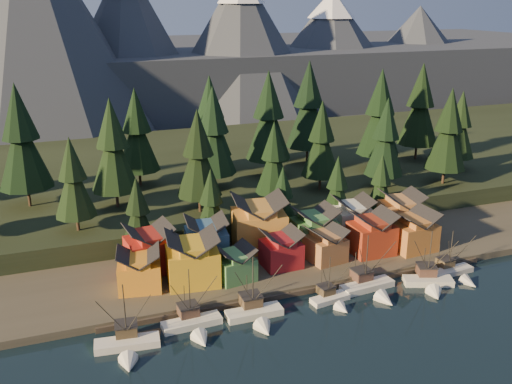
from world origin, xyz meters
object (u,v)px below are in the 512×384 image
object	(u,v)px
boat_6	(455,268)
boat_5	(431,275)
house_back_1	(206,238)
boat_0	(127,338)
boat_4	(372,281)
boat_2	(256,307)
boat_3	(333,294)
house_back_0	(150,247)
house_front_0	(139,268)
house_front_1	(192,257)
boat_1	(194,318)

from	to	relation	value
boat_6	boat_5	bearing A→B (deg)	-169.44
boat_6	house_back_1	world-z (taller)	house_back_1
boat_0	house_back_1	bearing A→B (deg)	57.44
boat_6	boat_4	bearing A→B (deg)	175.28
boat_2	boat_3	distance (m)	15.35
boat_3	boat_6	bearing A→B (deg)	-5.63
boat_0	house_back_0	bearing A→B (deg)	77.61
house_front_0	boat_5	bearing A→B (deg)	-6.82
boat_2	house_back_0	world-z (taller)	boat_2
boat_0	house_front_0	bearing A→B (deg)	80.30
house_front_0	house_front_1	bearing A→B (deg)	4.39
boat_4	house_back_0	bearing A→B (deg)	146.38
boat_3	house_back_0	bearing A→B (deg)	135.23
boat_0	house_front_0	world-z (taller)	boat_0
boat_3	boat_4	xyz separation A→B (m)	(9.06, 1.35, 0.30)
boat_2	boat_3	bearing A→B (deg)	1.73
house_front_0	house_back_0	distance (m)	7.71
boat_0	boat_6	world-z (taller)	boat_0
boat_1	house_front_0	distance (m)	16.91
boat_3	boat_6	size ratio (longest dim) A/B	0.89
boat_6	house_back_1	bearing A→B (deg)	150.68
boat_0	boat_1	size ratio (longest dim) A/B	1.04
house_front_1	house_back_1	xyz separation A→B (m)	(5.18, 8.57, -0.36)
boat_0	boat_3	world-z (taller)	boat_0
boat_3	house_back_0	distance (m)	37.65
house_front_0	house_back_1	world-z (taller)	house_back_1
boat_3	boat_5	xyz separation A→B (m)	(21.04, -0.86, 0.48)
house_back_1	boat_0	bearing A→B (deg)	-122.57
boat_6	boat_3	bearing A→B (deg)	178.21
boat_6	house_back_1	size ratio (longest dim) A/B	1.18
boat_6	house_back_0	distance (m)	62.46
boat_3	house_back_1	distance (m)	29.53
boat_3	house_front_0	bearing A→B (deg)	147.06
house_front_0	house_back_1	distance (m)	17.09
boat_6	house_back_0	xyz separation A→B (m)	(-58.52, 21.33, 4.72)
boat_1	house_front_0	xyz separation A→B (m)	(-6.56, 15.19, 3.47)
boat_4	boat_6	bearing A→B (deg)	-5.88
house_front_1	house_back_0	xyz separation A→B (m)	(-6.84, 7.92, -0.21)
house_front_0	boat_3	bearing A→B (deg)	-15.09
boat_1	boat_4	xyz separation A→B (m)	(35.64, 1.03, 0.07)
boat_3	boat_5	distance (m)	21.06
boat_0	house_back_0	size ratio (longest dim) A/B	1.25
boat_1	house_front_1	size ratio (longest dim) A/B	1.10
boat_2	boat_4	world-z (taller)	boat_2
boat_0	house_back_1	xyz separation A→B (m)	(20.38, 25.19, 4.12)
boat_2	boat_3	size ratio (longest dim) A/B	1.28
boat_2	boat_6	distance (m)	44.00
boat_2	house_back_1	distance (m)	23.90
house_front_0	house_back_1	size ratio (longest dim) A/B	0.97
boat_2	boat_1	bearing A→B (deg)	177.08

